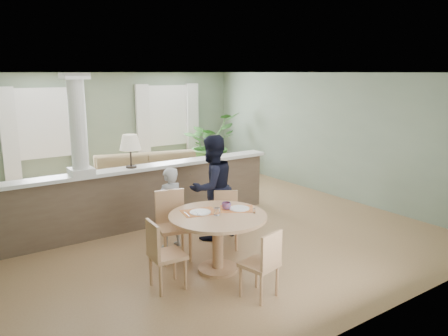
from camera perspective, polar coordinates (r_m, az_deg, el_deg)
ground at (r=8.20m, az=-4.29°, el=-6.89°), size 8.00×8.00×0.00m
room_shell at (r=8.32m, az=-6.88°, el=6.16°), size 7.02×8.02×2.71m
pony_wall at (r=7.74m, az=-11.44°, el=-2.81°), size 5.32×0.38×2.70m
sofa at (r=9.93m, az=-9.63°, el=-0.93°), size 3.24×1.91×0.89m
houseplant at (r=11.74m, az=-1.85°, el=3.21°), size 1.83×1.71×1.65m
dining_table at (r=6.03m, az=-0.78°, el=-7.58°), size 1.34×1.34×0.92m
chair_far_boy at (r=6.50m, az=-6.76°, el=-6.97°), size 0.55×0.55×1.01m
chair_far_man at (r=6.91m, az=0.26°, el=-6.34°), size 0.55×0.55×0.88m
chair_near at (r=5.38m, az=5.23°, el=-12.09°), size 0.47×0.47×0.87m
chair_side at (r=5.62m, az=-8.11°, el=-10.80°), size 0.44×0.44×0.91m
child_person at (r=6.85m, az=-7.09°, el=-5.19°), size 0.51×0.37×1.29m
man_person at (r=7.13m, az=-1.60°, el=-2.57°), size 0.92×0.76×1.73m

